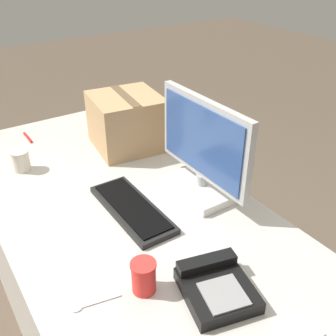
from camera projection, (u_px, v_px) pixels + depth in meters
ground_plane at (127, 322)px, 1.93m from camera, size 12.00×12.00×0.00m
office_desk at (122, 266)px, 1.74m from camera, size 1.80×0.90×0.75m
monitor at (203, 154)px, 1.50m from camera, size 0.49×0.20×0.39m
keyboard at (132, 209)px, 1.47m from camera, size 0.42×0.15×0.03m
desk_phone at (216, 287)px, 1.13m from camera, size 0.25×0.24×0.07m
paper_cup_left at (21, 160)px, 1.71m from camera, size 0.08×0.08×0.09m
paper_cup_right at (144, 277)px, 1.12m from camera, size 0.08×0.08×0.10m
spoon at (88, 305)px, 1.10m from camera, size 0.04×0.14×0.00m
cardboard_box at (127, 121)px, 1.87m from camera, size 0.35×0.35×0.26m
pen_marker at (28, 137)px, 2.00m from camera, size 0.12×0.01×0.01m
sticky_note_pad at (298, 330)px, 1.03m from camera, size 0.09×0.09×0.01m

